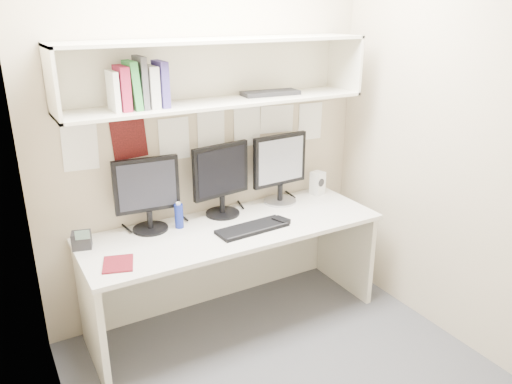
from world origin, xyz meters
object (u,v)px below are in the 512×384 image
monitor_left (147,192)px  monitor_right (280,167)px  desk (234,274)px  keyboard (252,228)px  monitor_center (221,177)px  maroon_notebook (118,264)px  desk_phone (82,240)px  speaker (318,183)px

monitor_left → monitor_right: size_ratio=0.95×
desk → keyboard: size_ratio=4.15×
desk → monitor_right: size_ratio=3.89×
monitor_center → maroon_notebook: bearing=-164.2°
monitor_right → desk_phone: bearing=179.0°
monitor_left → speaker: size_ratio=2.71×
monitor_left → keyboard: (0.58, -0.34, -0.25)m
keyboard → desk_phone: 1.06m
desk → keyboard: keyboard is taller
monitor_center → keyboard: (0.06, -0.34, -0.26)m
keyboard → speaker: bearing=20.2°
monitor_right → maroon_notebook: bearing=-167.4°
keyboard → desk: bearing=121.4°
desk → monitor_center: monitor_center is taller
monitor_center → desk_phone: 0.99m
monitor_center → monitor_left: bearing=171.7°
desk → keyboard: 0.40m
monitor_center → speaker: bearing=-8.6°
monitor_right → desk: bearing=-159.8°
maroon_notebook → speaker: bearing=29.8°
monitor_right → maroon_notebook: (-1.31, -0.37, -0.27)m
speaker → maroon_notebook: speaker is taller
desk → desk_phone: size_ratio=14.87×
monitor_left → desk_phone: bearing=-166.7°
desk → maroon_notebook: 0.90m
monitor_right → desk_phone: 1.46m
monitor_right → monitor_left: bearing=176.7°
desk → monitor_left: 0.83m
monitor_center → desk_phone: size_ratio=3.75×
desk_phone → monitor_right: bearing=18.0°
monitor_left → monitor_center: monitor_center is taller
desk_phone → monitor_center: bearing=19.1°
maroon_notebook → desk_phone: 0.34m
speaker → maroon_notebook: 1.70m
desk → maroon_notebook: maroon_notebook is taller
speaker → maroon_notebook: (-1.66, -0.37, -0.08)m
monitor_right → speaker: size_ratio=2.87×
monitor_center → speaker: 0.84m
speaker → monitor_center: bearing=165.7°
keyboard → maroon_notebook: 0.89m
desk_phone → desk: bearing=6.0°
monitor_right → speaker: bearing=-4.1°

